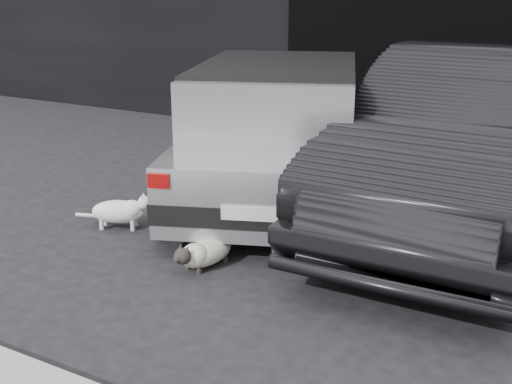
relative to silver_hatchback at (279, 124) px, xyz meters
The scene contains 6 objects.
ground 1.38m from the silver_hatchback, 105.84° to the right, with size 80.00×80.00×0.00m, color black.
garage_opening 3.02m from the silver_hatchback, 76.61° to the left, with size 4.00×0.10×2.60m, color black.
silver_hatchback is the anchor object (origin of this frame).
second_car 1.83m from the silver_hatchback, ahead, with size 1.66×4.77×1.57m, color black.
cat_siamese 2.01m from the silver_hatchback, 80.96° to the right, with size 0.34×0.74×0.26m.
cat_white 1.83m from the silver_hatchback, 118.15° to the right, with size 0.66×0.42×0.34m.
Camera 1 is at (3.23, -4.61, 2.14)m, focal length 45.00 mm.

